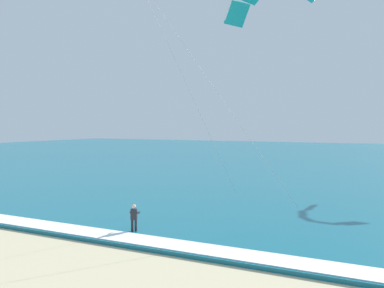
{
  "coord_description": "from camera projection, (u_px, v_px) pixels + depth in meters",
  "views": [
    {
      "loc": [
        12.82,
        -1.25,
        6.07
      ],
      "look_at": [
        2.83,
        18.89,
        4.99
      ],
      "focal_mm": 38.11,
      "sensor_mm": 36.0,
      "label": 1
    }
  ],
  "objects": [
    {
      "name": "surf_foam",
      "position": [
        118.0,
        236.0,
        21.31
      ],
      "size": [
        200.0,
        1.64,
        0.04
      ],
      "primitive_type": "cube",
      "color": "white",
      "rests_on": "sea"
    },
    {
      "name": "sea",
      "position": [
        315.0,
        157.0,
        74.11
      ],
      "size": [
        200.0,
        120.0,
        0.2
      ],
      "primitive_type": "cube",
      "color": "#146075",
      "rests_on": "ground"
    },
    {
      "name": "surfboard",
      "position": [
        134.0,
        234.0,
        22.39
      ],
      "size": [
        0.9,
        1.47,
        0.09
      ],
      "color": "#E04C38",
      "rests_on": "ground"
    },
    {
      "name": "kitesurfer",
      "position": [
        134.0,
        218.0,
        22.37
      ],
      "size": [
        0.64,
        0.63,
        1.69
      ],
      "color": "#232328",
      "rests_on": "ground"
    }
  ]
}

